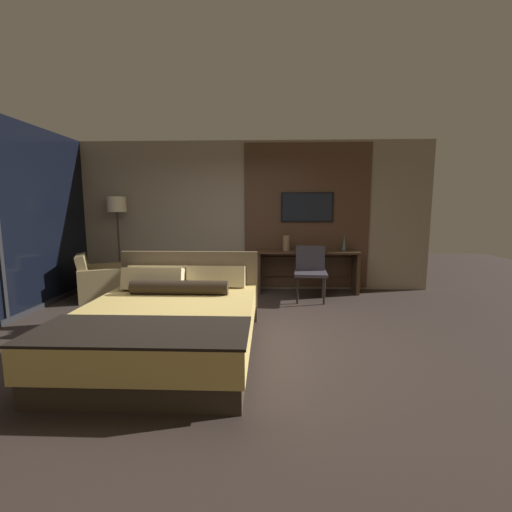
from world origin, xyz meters
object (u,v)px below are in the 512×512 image
object	(u,v)px
tv	(307,207)
floor_lamp	(117,212)
book	(312,250)
vase_tall	(286,243)
armchair_by_window	(102,283)
bed	(169,324)
desk	(307,264)
desk_chair	(310,268)
vase_short	(344,243)

from	to	relation	value
tv	floor_lamp	world-z (taller)	tv
floor_lamp	book	world-z (taller)	floor_lamp
floor_lamp	vase_tall	distance (m)	3.19
armchair_by_window	floor_lamp	bearing A→B (deg)	-34.86
book	bed	bearing A→B (deg)	-125.36
bed	floor_lamp	size ratio (longest dim) A/B	1.28
armchair_by_window	vase_tall	bearing A→B (deg)	-106.93
desk	vase_tall	xyz separation A→B (m)	(-0.39, -0.06, 0.39)
desk	desk_chair	xyz separation A→B (m)	(-0.00, -0.53, 0.02)
book	vase_tall	bearing A→B (deg)	176.26
floor_lamp	vase_short	size ratio (longest dim) A/B	6.43
desk_chair	armchair_by_window	size ratio (longest dim) A/B	0.86
desk	book	distance (m)	0.29
vase_tall	book	bearing A→B (deg)	-3.74
desk_chair	vase_short	bearing A→B (deg)	45.43
vase_short	book	xyz separation A→B (m)	(-0.61, -0.15, -0.12)
vase_short	book	distance (m)	0.64
desk	floor_lamp	world-z (taller)	floor_lamp
desk	book	size ratio (longest dim) A/B	7.08
bed	desk	xyz separation A→B (m)	(1.80, 2.74, 0.22)
floor_lamp	vase_tall	world-z (taller)	floor_lamp
desk	tv	bearing A→B (deg)	90.00
desk_chair	book	xyz separation A→B (m)	(0.08, 0.44, 0.24)
tv	desk	bearing A→B (deg)	-90.00
bed	desk_chair	world-z (taller)	bed
bed	armchair_by_window	world-z (taller)	bed
book	tv	bearing A→B (deg)	106.23
desk	vase_short	bearing A→B (deg)	5.46
desk	vase_tall	size ratio (longest dim) A/B	6.58
desk_chair	vase_tall	distance (m)	0.72
bed	desk	world-z (taller)	bed
vase_tall	vase_short	size ratio (longest dim) A/B	1.02
desk_chair	bed	bearing A→B (deg)	-124.71
vase_tall	vase_short	world-z (taller)	vase_tall
vase_tall	armchair_by_window	bearing A→B (deg)	-171.33
desk	tv	distance (m)	1.06
desk	tv	world-z (taller)	tv
tv	vase_tall	bearing A→B (deg)	-148.42
desk_chair	floor_lamp	size ratio (longest dim) A/B	0.52
armchair_by_window	floor_lamp	size ratio (longest dim) A/B	0.60
book	floor_lamp	bearing A→B (deg)	178.53
desk_chair	vase_short	xyz separation A→B (m)	(0.69, 0.60, 0.37)
tv	vase_tall	size ratio (longest dim) A/B	3.47
floor_lamp	vase_short	bearing A→B (deg)	0.84
desk	vase_tall	bearing A→B (deg)	-171.65
desk_chair	vase_tall	world-z (taller)	vase_tall
desk_chair	armchair_by_window	world-z (taller)	desk_chair
tv	desk_chair	xyz separation A→B (m)	(-0.00, -0.71, -1.02)
bed	book	world-z (taller)	bed
tv	vase_short	distance (m)	0.96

